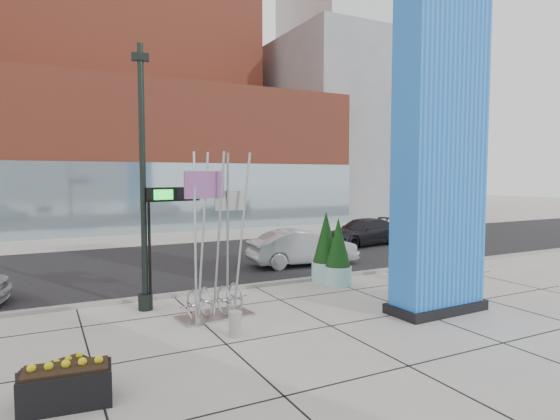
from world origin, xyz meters
name	(u,v)px	position (x,y,z in m)	size (l,w,h in m)	color
ground	(281,321)	(0.00, 0.00, 0.00)	(160.00, 160.00, 0.00)	#9E9991
street_asphalt	(183,262)	(0.00, 10.00, 0.01)	(80.00, 12.00, 0.02)	black
curb_edge	(229,288)	(0.00, 4.00, 0.06)	(80.00, 0.30, 0.12)	gray
tower_podium	(136,158)	(1.00, 27.00, 5.50)	(34.00, 10.00, 11.00)	#A2452F
tower_glass_front	(149,198)	(1.00, 22.20, 2.50)	(34.00, 0.60, 5.00)	#8CA5B2
building_grey_parking	(355,132)	(26.00, 32.00, 9.00)	(20.00, 18.00, 18.00)	slate
building_pale_office	(347,19)	(36.00, 48.00, 27.50)	(16.00, 16.00, 55.00)	#B2B7BC
blue_pylon	(440,148)	(4.57, -1.28, 4.85)	(3.05, 1.43, 10.04)	blue
lamp_post	(143,203)	(-3.14, 2.86, 3.23)	(0.53, 0.43, 7.90)	black
public_art_sculpture	(215,274)	(-1.48, 1.23, 1.25)	(2.20, 1.28, 4.75)	#A2A4A6
concrete_bollard	(235,324)	(-1.60, -0.58, 0.32)	(0.33, 0.33, 0.64)	gray
overhead_street_sign	(170,205)	(-2.37, 2.80, 3.18)	(1.74, 0.47, 3.70)	black
round_planter_east	(423,253)	(7.00, 1.80, 1.13)	(0.95, 0.95, 2.38)	#98CDC3
round_planter_mid	(338,253)	(3.89, 2.91, 1.19)	(1.01, 1.01, 2.52)	#98CDC3
round_planter_west	(326,248)	(3.80, 3.60, 1.29)	(1.09, 1.09, 2.72)	#98CDC3
box_planter_north	(57,378)	(-5.70, -2.00, 0.31)	(1.36, 1.04, 0.67)	black
box_planter_south	(66,384)	(-5.57, -2.54, 0.38)	(1.58, 0.92, 0.83)	black
car_silver_mid	(303,248)	(4.62, 6.79, 0.81)	(1.72, 4.92, 1.62)	#9B9EA2
car_dark_east	(362,232)	(10.79, 10.51, 0.77)	(2.14, 5.27, 1.53)	black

